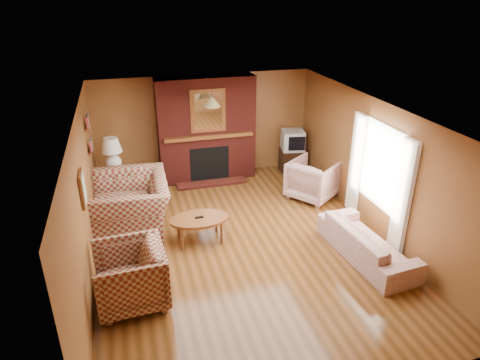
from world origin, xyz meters
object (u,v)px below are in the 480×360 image
object	(u,v)px
side_table	(116,184)
tv_stand	(292,161)
coffee_table	(199,220)
floral_armchair	(313,180)
plaid_armchair	(130,276)
fireplace	(207,130)
crt_tv	(293,140)
table_lamp	(112,152)
plaid_loveseat	(130,206)
floral_sofa	(367,242)

from	to	relation	value
side_table	tv_stand	size ratio (longest dim) A/B	1.16
coffee_table	floral_armchair	bearing A→B (deg)	21.64
plaid_armchair	fireplace	bearing A→B (deg)	150.99
fireplace	floral_armchair	distance (m)	2.65
side_table	crt_tv	world-z (taller)	crt_tv
crt_tv	table_lamp	bearing A→B (deg)	-175.26
floral_armchair	tv_stand	distance (m)	1.45
plaid_loveseat	crt_tv	distance (m)	4.30
floral_sofa	table_lamp	xyz separation A→B (m)	(-4.00, 3.39, 0.77)
table_lamp	tv_stand	xyz separation A→B (m)	(4.15, 0.35, -0.77)
table_lamp	crt_tv	bearing A→B (deg)	4.74
plaid_armchair	side_table	world-z (taller)	plaid_armchair
side_table	table_lamp	xyz separation A→B (m)	(-0.00, 0.00, 0.73)
plaid_loveseat	floral_armchair	xyz separation A→B (m)	(3.80, 0.35, -0.09)
plaid_armchair	side_table	size ratio (longest dim) A/B	1.48
plaid_loveseat	table_lamp	world-z (taller)	table_lamp
fireplace	crt_tv	world-z (taller)	fireplace
fireplace	tv_stand	distance (m)	2.24
fireplace	plaid_armchair	xyz separation A→B (m)	(-1.95, -4.01, -0.73)
floral_armchair	coffee_table	xyz separation A→B (m)	(-2.65, -1.05, -0.00)
floral_sofa	coffee_table	size ratio (longest dim) A/B	1.88
plaid_armchair	floral_armchair	distance (m)	4.57
plaid_armchair	floral_sofa	size ratio (longest dim) A/B	0.51
plaid_armchair	side_table	distance (m)	3.48
plaid_armchair	table_lamp	xyz separation A→B (m)	(-0.15, 3.48, 0.61)
floral_sofa	crt_tv	distance (m)	3.78
fireplace	side_table	bearing A→B (deg)	-165.71
floral_armchair	crt_tv	xyz separation A→B (m)	(0.10, 1.43, 0.39)
floral_sofa	coffee_table	bearing A→B (deg)	59.04
floral_armchair	tv_stand	world-z (taller)	floral_armchair
crt_tv	plaid_armchair	bearing A→B (deg)	-136.29
plaid_loveseat	coffee_table	world-z (taller)	plaid_loveseat
floral_armchair	side_table	world-z (taller)	floral_armchair
crt_tv	tv_stand	bearing A→B (deg)	90.00
plaid_loveseat	tv_stand	bearing A→B (deg)	116.05
plaid_loveseat	tv_stand	size ratio (longest dim) A/B	2.72
plaid_armchair	table_lamp	world-z (taller)	table_lamp
coffee_table	plaid_armchair	bearing A→B (deg)	-132.95
fireplace	floral_armchair	world-z (taller)	fireplace
floral_armchair	fireplace	bearing A→B (deg)	14.02
coffee_table	side_table	world-z (taller)	side_table
table_lamp	crt_tv	xyz separation A→B (m)	(4.15, 0.34, -0.24)
coffee_table	floral_sofa	bearing A→B (deg)	-25.65
plaid_armchair	plaid_loveseat	bearing A→B (deg)	174.10
plaid_loveseat	plaid_armchair	world-z (taller)	plaid_loveseat
side_table	floral_sofa	bearing A→B (deg)	-40.30
table_lamp	coffee_table	bearing A→B (deg)	-56.91
fireplace	tv_stand	world-z (taller)	fireplace
tv_stand	side_table	bearing A→B (deg)	-171.65
floral_sofa	crt_tv	size ratio (longest dim) A/B	3.30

